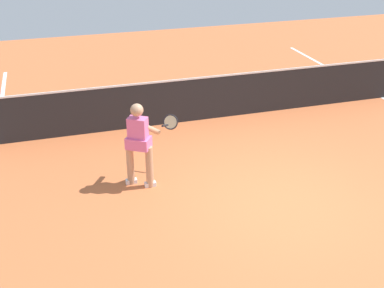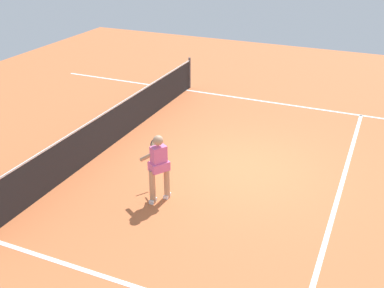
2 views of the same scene
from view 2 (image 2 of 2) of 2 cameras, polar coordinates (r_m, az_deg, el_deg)
The scene contains 5 objects.
ground_plane at distance 11.60m, azimuth 6.43°, elevation -2.88°, with size 25.35×25.35×0.00m, color #C66638.
service_line_marking at distance 11.26m, azimuth 17.80°, elevation -5.02°, with size 9.42×0.10×0.01m, color white.
sideline_right_marking at distance 15.78m, azimuth 11.67°, elevation 4.74°, with size 0.10×17.50×0.01m, color white.
court_net at distance 12.80m, azimuth -9.42°, elevation 2.39°, with size 10.10×0.08×1.12m.
tennis_player at distance 9.89m, azimuth -4.11°, elevation -2.59°, with size 1.08×0.77×1.55m.
Camera 2 is at (-9.79, -2.85, 5.54)m, focal length 43.47 mm.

